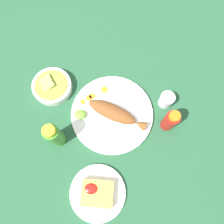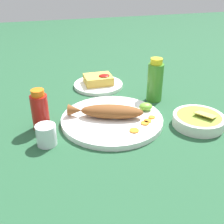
% 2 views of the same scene
% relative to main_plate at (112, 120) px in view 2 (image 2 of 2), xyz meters
% --- Properties ---
extents(ground_plane, '(4.00, 4.00, 0.00)m').
position_rel_main_plate_xyz_m(ground_plane, '(0.00, 0.00, -0.01)').
color(ground_plane, '#235133').
extents(main_plate, '(0.34, 0.34, 0.02)m').
position_rel_main_plate_xyz_m(main_plate, '(0.00, 0.00, 0.00)').
color(main_plate, white).
rests_on(main_plate, ground_plane).
extents(fried_fish, '(0.25, 0.14, 0.04)m').
position_rel_main_plate_xyz_m(fried_fish, '(-0.01, 0.00, 0.03)').
color(fried_fish, brown).
rests_on(fried_fish, main_plate).
extents(fork_near, '(0.14, 0.14, 0.00)m').
position_rel_main_plate_xyz_m(fork_near, '(-0.06, 0.06, 0.01)').
color(fork_near, silver).
rests_on(fork_near, main_plate).
extents(fork_far, '(0.17, 0.09, 0.00)m').
position_rel_main_plate_xyz_m(fork_far, '(-0.03, 0.09, 0.01)').
color(fork_far, silver).
rests_on(fork_far, main_plate).
extents(carrot_slice_near, '(0.03, 0.03, 0.00)m').
position_rel_main_plate_xyz_m(carrot_slice_near, '(0.04, -0.10, 0.01)').
color(carrot_slice_near, orange).
rests_on(carrot_slice_near, main_plate).
extents(carrot_slice_mid, '(0.03, 0.03, 0.00)m').
position_rel_main_plate_xyz_m(carrot_slice_mid, '(0.10, -0.06, 0.01)').
color(carrot_slice_mid, orange).
rests_on(carrot_slice_mid, main_plate).
extents(carrot_slice_far, '(0.03, 0.03, 0.00)m').
position_rel_main_plate_xyz_m(carrot_slice_far, '(0.09, -0.07, 0.01)').
color(carrot_slice_far, orange).
rests_on(carrot_slice_far, main_plate).
extents(carrot_slice_extra, '(0.02, 0.02, 0.00)m').
position_rel_main_plate_xyz_m(carrot_slice_extra, '(0.13, -0.04, 0.01)').
color(carrot_slice_extra, orange).
rests_on(carrot_slice_extra, main_plate).
extents(lime_wedge_main, '(0.05, 0.04, 0.03)m').
position_rel_main_plate_xyz_m(lime_wedge_main, '(0.13, 0.02, 0.02)').
color(lime_wedge_main, '#6BB233').
rests_on(lime_wedge_main, main_plate).
extents(hot_sauce_bottle_red, '(0.05, 0.05, 0.14)m').
position_rel_main_plate_xyz_m(hot_sauce_bottle_red, '(-0.23, 0.02, 0.05)').
color(hot_sauce_bottle_red, '#B21914').
rests_on(hot_sauce_bottle_red, ground_plane).
extents(hot_sauce_bottle_green, '(0.06, 0.06, 0.17)m').
position_rel_main_plate_xyz_m(hot_sauce_bottle_green, '(0.21, 0.12, 0.07)').
color(hot_sauce_bottle_green, '#3D8428').
rests_on(hot_sauce_bottle_green, ground_plane).
extents(salt_cup, '(0.06, 0.06, 0.06)m').
position_rel_main_plate_xyz_m(salt_cup, '(-0.22, -0.07, 0.02)').
color(salt_cup, silver).
rests_on(salt_cup, ground_plane).
extents(side_plate_fries, '(0.21, 0.21, 0.01)m').
position_rel_main_plate_xyz_m(side_plate_fries, '(0.03, 0.31, -0.00)').
color(side_plate_fries, white).
rests_on(side_plate_fries, ground_plane).
extents(fries_pile, '(0.12, 0.09, 0.04)m').
position_rel_main_plate_xyz_m(fries_pile, '(0.03, 0.31, 0.02)').
color(fries_pile, gold).
rests_on(fries_pile, side_plate_fries).
extents(guacamole_bowl, '(0.17, 0.17, 0.05)m').
position_rel_main_plate_xyz_m(guacamole_bowl, '(0.27, -0.10, 0.01)').
color(guacamole_bowl, white).
rests_on(guacamole_bowl, ground_plane).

